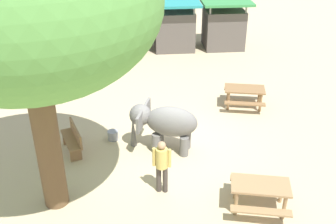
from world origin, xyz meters
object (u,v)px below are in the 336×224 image
Objects in this scene: shade_tree_main at (24,4)px; market_stall_teal at (174,27)px; elephant at (164,123)px; person_handler at (162,163)px; wooden_bench at (73,139)px; picnic_table_far at (244,93)px; market_stall_blue at (124,29)px; market_stall_green at (224,26)px; market_stall_red at (72,30)px; picnic_table_near at (260,190)px; feed_bucket at (113,135)px.

market_stall_teal is (4.40, 11.79, -4.16)m from shade_tree_main.
person_handler is at bearing 100.62° from elephant.
elephant reaches higher than wooden_bench.
picnic_table_far is (3.28, 2.65, -0.39)m from elephant.
wooden_bench is at bearing -99.68° from market_stall_blue.
shade_tree_main is at bearing -130.08° from picnic_table_far.
shade_tree_main is 2.94× the size of market_stall_green.
shade_tree_main reaches higher than market_stall_green.
market_stall_red is at bearing 180.00° from market_stall_green.
picnic_table_near is 0.71× the size of market_stall_red.
wooden_bench is 1.39m from feed_bucket.
market_stall_teal and market_stall_green have the same top height.
market_stall_teal reaches higher than feed_bucket.
market_stall_teal is (5.20, 0.00, 0.00)m from market_stall_red.
market_stall_blue is (-4.58, 6.85, 0.55)m from picnic_table_far.
wooden_bench reaches higher than picnic_table_near.
feed_bucket is (-3.89, 3.74, -0.43)m from picnic_table_near.
picnic_table_far is (6.17, 2.53, 0.12)m from wooden_bench.
market_stall_teal is at bearing 0.00° from market_stall_red.
market_stall_green reaches higher than picnic_table_near.
elephant is at bearing -97.84° from market_stall_teal.
picnic_table_near is at bearing -88.57° from picnic_table_far.
market_stall_green is 7.00× the size of feed_bucket.
picnic_table_near is at bearing -7.83° from shade_tree_main.
market_stall_blue is at bearing 180.00° from market_stall_green.
market_stall_teal reaches higher than elephant.
market_stall_red is at bearing -13.14° from wooden_bench.
market_stall_blue is at bearing 81.32° from shade_tree_main.
market_stall_blue is at bearing -64.88° from elephant.
wooden_bench is 0.82× the size of picnic_table_far.
person_handler is 0.64× the size of market_stall_blue.
market_stall_blue is (1.80, 11.79, -4.16)m from shade_tree_main.
person_handler reaches higher than feed_bucket.
wooden_bench is at bearing 161.29° from picnic_table_near.
market_stall_teal is (1.56, 11.60, 0.19)m from person_handler.
picnic_table_far is 6.90m from market_stall_green.
shade_tree_main is 20.57× the size of feed_bucket.
wooden_bench is (-2.64, 2.23, -0.48)m from person_handler.
elephant is 3.76m from picnic_table_near.
picnic_table_far is at bearing -56.26° from market_stall_blue.
market_stall_red is (-3.64, 11.60, 0.19)m from person_handler.
market_stall_blue is at bearing 0.00° from market_stall_red.
elephant is 0.88× the size of market_stall_red.
person_handler reaches higher than elephant.
picnic_table_far is at bearing 37.79° from shade_tree_main.
market_stall_teal is at bearing 69.54° from shade_tree_main.
person_handler reaches higher than wooden_bench.
wooden_bench is 0.58× the size of market_stall_red.
wooden_bench is (-2.89, 0.12, -0.51)m from elephant.
market_stall_blue reaches higher than picnic_table_near.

